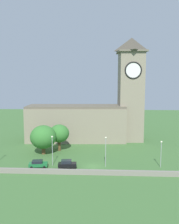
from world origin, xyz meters
name	(u,v)px	position (x,y,z in m)	size (l,w,h in m)	color
ground_plane	(95,149)	(0.00, 15.00, 0.00)	(200.00, 200.00, 0.00)	#3D6633
church	(94,112)	(-0.72, 25.92, 9.73)	(39.69, 13.03, 34.12)	gray
quay_barrier	(92,172)	(0.00, -4.93, 0.54)	(50.55, 0.70, 1.08)	gray
car_green	(38,164)	(-12.88, -1.17, 0.85)	(4.47, 2.69, 1.68)	#1E6B38
car_black	(67,164)	(-6.03, -1.29, 0.96)	(4.35, 2.51, 1.91)	black
streetlamp_west_mid	(52,146)	(-9.76, 0.31, 4.80)	(0.44, 0.44, 7.21)	#9EA0A5
streetlamp_central	(106,147)	(2.88, 0.25, 4.77)	(0.44, 0.44, 7.16)	#9EA0A5
streetlamp_east_mid	(161,150)	(15.74, 0.36, 4.28)	(0.44, 0.44, 6.31)	#9EA0A5
tree_by_tower	(43,137)	(-14.10, 9.08, 4.82)	(7.13, 7.13, 8.06)	brown
tree_riverside_east	(59,134)	(-10.31, 12.64, 5.06)	(5.72, 5.72, 7.67)	brown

